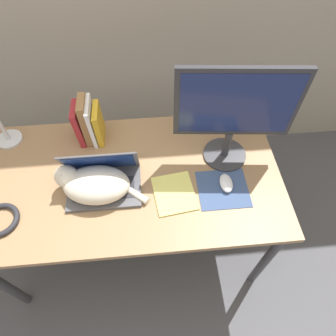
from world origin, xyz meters
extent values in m
plane|color=#4C4C51|center=(0.00, 0.00, 0.00)|extent=(12.00, 12.00, 0.00)
cube|color=#93704C|center=(0.00, 0.39, 0.71)|extent=(1.46, 0.77, 0.03)
cylinder|color=#38383D|center=(-0.68, 0.05, 0.35)|extent=(0.04, 0.04, 0.70)
cylinder|color=#38383D|center=(0.68, 0.05, 0.35)|extent=(0.04, 0.04, 0.70)
cylinder|color=#38383D|center=(-0.68, 0.72, 0.35)|extent=(0.04, 0.04, 0.70)
cylinder|color=#38383D|center=(0.68, 0.72, 0.35)|extent=(0.04, 0.04, 0.70)
cube|color=#4C4C51|center=(-0.11, 0.33, 0.74)|extent=(0.33, 0.23, 0.02)
cube|color=#28282D|center=(-0.11, 0.32, 0.75)|extent=(0.27, 0.12, 0.00)
cube|color=#4C4C51|center=(-0.11, 0.39, 0.85)|extent=(0.33, 0.10, 0.21)
cube|color=navy|center=(-0.11, 0.39, 0.85)|extent=(0.30, 0.08, 0.18)
ellipsoid|color=beige|center=(-0.13, 0.31, 0.80)|extent=(0.31, 0.22, 0.13)
sphere|color=beige|center=(-0.26, 0.35, 0.82)|extent=(0.10, 0.10, 0.10)
cone|color=beige|center=(-0.27, 0.38, 0.86)|extent=(0.04, 0.04, 0.03)
cone|color=beige|center=(-0.27, 0.32, 0.86)|extent=(0.04, 0.04, 0.03)
cylinder|color=beige|center=(0.03, 0.28, 0.75)|extent=(0.13, 0.11, 0.03)
cylinder|color=#333338|center=(0.48, 0.47, 0.73)|extent=(0.21, 0.21, 0.01)
cylinder|color=#333338|center=(0.48, 0.47, 0.82)|extent=(0.04, 0.04, 0.16)
cube|color=#28282D|center=(0.48, 0.47, 1.07)|extent=(0.52, 0.07, 0.35)
cube|color=navy|center=(0.48, 0.46, 1.07)|extent=(0.48, 0.05, 0.31)
cube|color=#384C75|center=(0.44, 0.28, 0.73)|extent=(0.23, 0.21, 0.00)
ellipsoid|color=silver|center=(0.45, 0.30, 0.75)|extent=(0.06, 0.10, 0.03)
cube|color=maroon|center=(-0.23, 0.65, 0.83)|extent=(0.04, 0.14, 0.21)
cube|color=olive|center=(-0.19, 0.65, 0.85)|extent=(0.04, 0.13, 0.25)
cube|color=white|center=(-0.16, 0.65, 0.84)|extent=(0.03, 0.16, 0.23)
cube|color=gold|center=(-0.13, 0.65, 0.83)|extent=(0.03, 0.15, 0.19)
cylinder|color=silver|center=(-0.61, 0.67, 0.74)|extent=(0.13, 0.13, 0.01)
torus|color=#232328|center=(-0.55, 0.20, 0.74)|extent=(0.17, 0.17, 0.02)
cube|color=#E5DB6B|center=(0.21, 0.27, 0.73)|extent=(0.21, 0.23, 0.01)
camera|label=1|loc=(0.12, -0.43, 1.91)|focal=32.00mm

